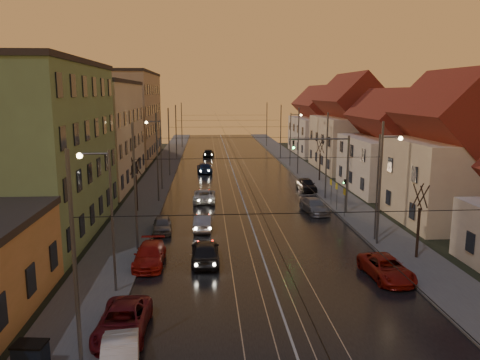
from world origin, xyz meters
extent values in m
plane|color=black|center=(0.00, 0.00, 0.00)|extent=(160.00, 160.00, 0.00)
cube|color=black|center=(0.00, 40.00, 0.02)|extent=(16.00, 120.00, 0.04)
cube|color=#4C4C4C|center=(-10.00, 40.00, 0.07)|extent=(4.00, 120.00, 0.15)
cube|color=#4C4C4C|center=(10.00, 40.00, 0.07)|extent=(4.00, 120.00, 0.15)
cube|color=gray|center=(-2.20, 40.00, 0.06)|extent=(0.06, 120.00, 0.03)
cube|color=gray|center=(-0.77, 40.00, 0.06)|extent=(0.06, 120.00, 0.03)
cube|color=gray|center=(0.77, 40.00, 0.06)|extent=(0.06, 120.00, 0.03)
cube|color=gray|center=(2.20, 40.00, 0.06)|extent=(0.06, 120.00, 0.03)
cube|color=#648152|center=(-17.50, 14.00, 6.50)|extent=(10.00, 18.00, 13.00)
cube|color=beige|center=(-17.50, 34.00, 6.00)|extent=(10.00, 20.00, 12.00)
cube|color=tan|center=(-17.50, 58.00, 7.00)|extent=(10.00, 24.00, 14.00)
cube|color=#C6B498|center=(17.00, 15.00, 3.50)|extent=(8.50, 10.00, 7.00)
pyramid|color=maroon|center=(17.00, 15.00, 8.90)|extent=(8.67, 10.20, 3.80)
cube|color=beige|center=(17.00, 28.00, 3.00)|extent=(9.00, 12.00, 6.00)
pyramid|color=maroon|center=(17.00, 28.00, 7.60)|extent=(9.18, 12.24, 3.20)
cube|color=#C6B498|center=(17.00, 43.00, 3.75)|extent=(9.00, 14.00, 7.50)
pyramid|color=maroon|center=(17.00, 43.00, 9.50)|extent=(9.18, 14.28, 4.00)
cube|color=beige|center=(17.00, 61.00, 3.25)|extent=(9.00, 16.00, 6.50)
pyramid|color=maroon|center=(17.00, 61.00, 8.25)|extent=(9.18, 16.32, 3.50)
cylinder|color=#595B60|center=(-8.60, -6.00, 4.50)|extent=(0.16, 0.16, 9.00)
cylinder|color=#595B60|center=(-8.60, 9.00, 4.50)|extent=(0.16, 0.16, 9.00)
cylinder|color=#595B60|center=(8.60, 9.00, 4.50)|extent=(0.16, 0.16, 9.00)
cylinder|color=#595B60|center=(-8.60, 24.00, 4.50)|extent=(0.16, 0.16, 9.00)
cylinder|color=#595B60|center=(8.60, 24.00, 4.50)|extent=(0.16, 0.16, 9.00)
cylinder|color=#595B60|center=(-8.60, 39.00, 4.50)|extent=(0.16, 0.16, 9.00)
cylinder|color=#595B60|center=(8.60, 39.00, 4.50)|extent=(0.16, 0.16, 9.00)
cylinder|color=#595B60|center=(-8.60, 54.00, 4.50)|extent=(0.16, 0.16, 9.00)
cylinder|color=#595B60|center=(8.60, 54.00, 4.50)|extent=(0.16, 0.16, 9.00)
cylinder|color=#595B60|center=(-8.60, 72.00, 4.50)|extent=(0.16, 0.16, 9.00)
cylinder|color=#595B60|center=(8.60, 72.00, 4.50)|extent=(0.16, 0.16, 9.00)
cylinder|color=#595B60|center=(-8.80, 2.00, 4.00)|extent=(0.14, 0.14, 8.00)
cylinder|color=#595B60|center=(-9.60, 2.00, 7.80)|extent=(1.60, 0.10, 0.10)
sphere|color=#FFD88C|center=(-10.32, 2.00, 7.70)|extent=(0.32, 0.32, 0.32)
cylinder|color=#595B60|center=(8.80, 10.00, 4.00)|extent=(0.14, 0.14, 8.00)
cylinder|color=#595B60|center=(9.60, 10.00, 7.80)|extent=(1.60, 0.10, 0.10)
sphere|color=#FFD88C|center=(10.32, 10.00, 7.70)|extent=(0.32, 0.32, 0.32)
cylinder|color=#595B60|center=(-8.80, 30.00, 4.00)|extent=(0.14, 0.14, 8.00)
cylinder|color=#595B60|center=(-9.60, 30.00, 7.80)|extent=(1.60, 0.10, 0.10)
sphere|color=#FFD88C|center=(-10.32, 30.00, 7.70)|extent=(0.32, 0.32, 0.32)
cylinder|color=#595B60|center=(8.80, 46.00, 4.00)|extent=(0.14, 0.14, 8.00)
cylinder|color=#595B60|center=(9.60, 46.00, 7.80)|extent=(1.60, 0.10, 0.10)
sphere|color=#FFD88C|center=(10.32, 46.00, 7.70)|extent=(0.32, 0.32, 0.32)
cylinder|color=#595B60|center=(9.00, 18.00, 3.60)|extent=(0.20, 0.20, 7.20)
cylinder|color=#595B60|center=(6.40, 18.00, 6.90)|extent=(5.20, 0.14, 0.14)
imported|color=black|center=(4.00, 18.00, 6.30)|extent=(0.15, 0.18, 0.90)
sphere|color=#19FF3F|center=(4.00, 17.88, 6.15)|extent=(0.20, 0.20, 0.20)
cylinder|color=black|center=(-10.20, 20.00, 1.75)|extent=(0.18, 0.18, 3.50)
cylinder|color=black|center=(-9.97, 20.09, 4.30)|extent=(0.37, 0.92, 1.61)
cylinder|color=black|center=(-10.29, 20.23, 4.30)|extent=(0.91, 0.40, 1.61)
cylinder|color=black|center=(-10.43, 19.91, 4.30)|extent=(0.37, 0.92, 1.61)
cylinder|color=black|center=(-10.07, 19.78, 4.30)|extent=(0.84, 0.54, 1.62)
cylinder|color=black|center=(10.20, 6.00, 1.75)|extent=(0.18, 0.18, 3.50)
cylinder|color=black|center=(10.43, 6.09, 4.30)|extent=(0.37, 0.92, 1.61)
cylinder|color=black|center=(10.11, 6.23, 4.30)|extent=(0.91, 0.40, 1.61)
cylinder|color=black|center=(9.97, 5.91, 4.30)|extent=(0.37, 0.92, 1.61)
cylinder|color=black|center=(10.32, 5.78, 4.30)|extent=(0.84, 0.54, 1.62)
cylinder|color=black|center=(10.40, 34.00, 1.75)|extent=(0.18, 0.18, 3.50)
cylinder|color=black|center=(10.63, 34.09, 4.30)|extent=(0.37, 0.92, 1.61)
cylinder|color=black|center=(10.31, 34.23, 4.30)|extent=(0.91, 0.40, 1.61)
cylinder|color=black|center=(10.17, 33.91, 4.30)|extent=(0.37, 0.92, 1.61)
cylinder|color=black|center=(10.53, 33.78, 4.30)|extent=(0.84, 0.54, 1.62)
imported|color=black|center=(-3.85, 6.40, 0.77)|extent=(1.83, 4.51, 1.53)
imported|color=#9E9DA2|center=(-4.04, 13.84, 0.65)|extent=(1.55, 4.01, 1.30)
imported|color=#B8B8B8|center=(-3.96, 23.74, 0.66)|extent=(2.30, 4.78, 1.31)
imported|color=#172645|center=(-3.98, 41.29, 0.71)|extent=(2.25, 4.99, 1.42)
imported|color=black|center=(-3.38, 57.64, 0.70)|extent=(2.13, 4.27, 1.40)
imported|color=maroon|center=(-7.60, -2.68, 0.66)|extent=(2.29, 4.81, 1.32)
imported|color=#AD1811|center=(-7.43, 6.22, 0.66)|extent=(1.87, 4.59, 1.33)
imported|color=gray|center=(-7.28, 13.45, 0.61)|extent=(1.71, 3.68, 1.22)
imported|color=maroon|center=(6.95, 2.96, 0.64)|extent=(2.46, 4.75, 1.28)
imported|color=gray|center=(6.20, 18.64, 0.65)|extent=(2.40, 4.71, 1.31)
imported|color=black|center=(7.52, 28.37, 0.73)|extent=(1.90, 4.34, 1.46)
cube|color=black|center=(-10.68, -5.49, 0.70)|extent=(1.29, 0.94, 1.10)
camera|label=1|loc=(-3.68, -22.79, 10.95)|focal=35.00mm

